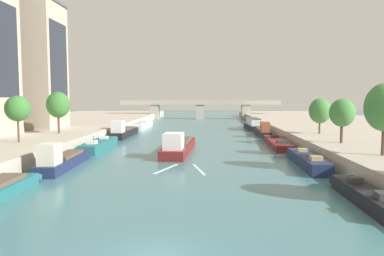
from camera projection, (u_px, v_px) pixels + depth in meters
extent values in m
cube|color=#B7AD9E|center=(25.00, 131.00, 74.36)|extent=(36.00, 170.00, 1.96)
cube|color=#B7AD9E|center=(370.00, 133.00, 71.57)|extent=(36.00, 170.00, 1.96)
cube|color=maroon|center=(179.00, 148.00, 53.35)|extent=(4.07, 17.00, 1.17)
cube|color=maroon|center=(186.00, 140.00, 62.04)|extent=(3.06, 1.41, 0.95)
cube|color=maroon|center=(179.00, 144.00, 53.30)|extent=(4.13, 17.01, 0.06)
cube|color=white|center=(174.00, 141.00, 47.52)|extent=(2.55, 3.50, 2.07)
cube|color=black|center=(175.00, 137.00, 49.18)|extent=(1.89, 0.13, 0.58)
cube|color=brown|center=(181.00, 141.00, 54.95)|extent=(2.94, 8.89, 0.36)
cylinder|color=#232328|center=(178.00, 144.00, 48.19)|extent=(0.07, 0.07, 1.10)
cube|color=silver|center=(199.00, 169.00, 40.50)|extent=(1.69, 5.93, 0.03)
cube|color=silver|center=(166.00, 169.00, 40.85)|extent=(2.30, 5.79, 0.03)
cube|color=#23666B|center=(26.00, 177.00, 34.32)|extent=(2.59, 1.25, 0.82)
cube|color=#1E284C|center=(64.00, 163.00, 41.57)|extent=(2.84, 12.00, 1.04)
cube|color=#1E284C|center=(81.00, 153.00, 47.85)|extent=(2.31, 1.31, 0.88)
cube|color=#1E284C|center=(64.00, 158.00, 41.53)|extent=(2.88, 12.00, 0.06)
cube|color=beige|center=(49.00, 154.00, 37.40)|extent=(1.88, 2.45, 2.16)
cube|color=black|center=(54.00, 149.00, 38.57)|extent=(1.43, 0.08, 0.61)
cube|color=brown|center=(67.00, 155.00, 42.70)|extent=(2.09, 6.26, 0.36)
cylinder|color=#232328|center=(55.00, 158.00, 37.92)|extent=(0.07, 0.07, 1.10)
cube|color=#23666B|center=(99.00, 145.00, 56.35)|extent=(2.80, 13.26, 1.20)
cube|color=#23666B|center=(110.00, 139.00, 63.26)|extent=(2.45, 1.30, 0.97)
cube|color=#23666B|center=(99.00, 141.00, 56.29)|extent=(2.85, 13.26, 0.06)
cube|color=white|center=(104.00, 137.00, 59.17)|extent=(1.29, 0.92, 0.40)
cube|color=white|center=(92.00, 142.00, 52.58)|extent=(1.43, 1.13, 0.48)
cylinder|color=#232328|center=(94.00, 140.00, 52.29)|extent=(0.07, 0.07, 1.10)
cube|color=black|center=(124.00, 133.00, 74.54)|extent=(2.83, 14.77, 1.20)
cube|color=black|center=(132.00, 129.00, 82.22)|extent=(2.60, 1.27, 0.97)
cube|color=black|center=(124.00, 130.00, 74.48)|extent=(2.88, 14.77, 0.06)
cube|color=white|center=(118.00, 127.00, 69.40)|extent=(2.07, 2.96, 2.19)
cube|color=black|center=(120.00, 124.00, 70.85)|extent=(1.64, 0.04, 0.61)
cube|color=brown|center=(126.00, 128.00, 75.93)|extent=(2.18, 7.68, 0.36)
cylinder|color=#232328|center=(121.00, 129.00, 70.01)|extent=(0.07, 0.07, 1.10)
cube|color=silver|center=(142.00, 126.00, 93.85)|extent=(3.21, 15.80, 1.17)
cube|color=silver|center=(147.00, 123.00, 102.04)|extent=(2.90, 1.27, 0.95)
cube|color=silver|center=(141.00, 123.00, 93.80)|extent=(3.27, 15.80, 0.06)
cube|color=#9EBCD6|center=(144.00, 122.00, 97.23)|extent=(1.53, 0.92, 0.40)
cube|color=#9EBCD6|center=(138.00, 124.00, 89.39)|extent=(1.68, 1.12, 0.48)
cylinder|color=#232328|center=(140.00, 122.00, 89.02)|extent=(0.07, 0.07, 1.10)
cube|color=black|center=(366.00, 197.00, 27.43)|extent=(1.98, 9.80, 1.09)
cube|color=black|center=(341.00, 180.00, 32.64)|extent=(1.83, 1.24, 0.91)
cube|color=black|center=(367.00, 189.00, 27.38)|extent=(2.02, 9.80, 0.06)
cube|color=#38383D|center=(355.00, 180.00, 29.50)|extent=(0.96, 0.91, 0.40)
cube|color=#38383D|center=(384.00, 195.00, 24.63)|extent=(1.06, 1.11, 0.48)
cube|color=#1E284C|center=(308.00, 161.00, 42.16)|extent=(2.41, 12.29, 1.25)
cube|color=#1E284C|center=(295.00, 152.00, 48.59)|extent=(2.08, 1.30, 0.99)
cube|color=#1E284C|center=(308.00, 155.00, 42.11)|extent=(2.45, 12.29, 0.06)
cube|color=tan|center=(302.00, 150.00, 44.77)|extent=(1.10, 0.92, 0.40)
cube|color=tan|center=(316.00, 158.00, 38.67)|extent=(1.21, 1.12, 0.48)
cylinder|color=#232328|center=(320.00, 156.00, 38.38)|extent=(0.07, 0.07, 1.10)
cube|color=maroon|center=(278.00, 143.00, 59.79)|extent=(3.36, 15.76, 0.95)
cube|color=maroon|center=(271.00, 137.00, 67.91)|extent=(2.68, 1.30, 0.84)
cube|color=maroon|center=(278.00, 140.00, 59.75)|extent=(3.41, 15.76, 0.06)
cube|color=#38383D|center=(275.00, 136.00, 63.15)|extent=(1.42, 0.95, 0.40)
cube|color=#38383D|center=(282.00, 142.00, 55.37)|extent=(1.57, 1.16, 0.48)
cylinder|color=#232328|center=(285.00, 140.00, 55.00)|extent=(0.07, 0.07, 1.10)
cube|color=black|center=(262.00, 133.00, 75.57)|extent=(2.28, 10.51, 1.02)
cube|color=black|center=(259.00, 130.00, 81.13)|extent=(2.08, 1.24, 0.88)
cube|color=black|center=(262.00, 131.00, 75.53)|extent=(2.32, 10.51, 0.06)
cube|color=#9E5133|center=(265.00, 127.00, 71.89)|extent=(1.66, 2.11, 2.00)
cube|color=black|center=(264.00, 125.00, 72.92)|extent=(1.31, 0.04, 0.56)
cube|color=brown|center=(262.00, 129.00, 76.55)|extent=(1.75, 5.47, 0.36)
cylinder|color=#232328|center=(266.00, 129.00, 72.33)|extent=(0.07, 0.07, 1.10)
cube|color=black|center=(253.00, 127.00, 89.86)|extent=(3.21, 13.41, 1.15)
cube|color=black|center=(249.00, 125.00, 96.84)|extent=(2.62, 1.34, 0.94)
cube|color=black|center=(253.00, 125.00, 89.81)|extent=(3.26, 13.41, 0.06)
cube|color=white|center=(253.00, 121.00, 89.08)|extent=(2.54, 8.60, 1.57)
cube|color=#4C4C51|center=(253.00, 118.00, 89.01)|extent=(2.71, 8.86, 0.08)
cylinder|color=#232328|center=(257.00, 123.00, 85.78)|extent=(0.07, 0.07, 1.10)
cylinder|color=brown|center=(18.00, 129.00, 48.65)|extent=(0.27, 0.27, 3.51)
ellipsoid|color=#387533|center=(18.00, 109.00, 48.42)|extent=(3.21, 3.21, 3.39)
cylinder|color=brown|center=(59.00, 123.00, 60.54)|extent=(0.37, 0.37, 3.51)
ellipsoid|color=#387533|center=(58.00, 105.00, 60.30)|extent=(3.76, 3.76, 4.23)
cylinder|color=brown|center=(383.00, 138.00, 37.72)|extent=(0.35, 0.35, 3.57)
cylinder|color=brown|center=(342.00, 132.00, 47.96)|extent=(0.37, 0.37, 2.93)
ellipsoid|color=#427F3D|center=(342.00, 113.00, 47.75)|extent=(3.27, 3.27, 3.64)
cylinder|color=brown|center=(320.00, 126.00, 60.08)|extent=(0.29, 0.29, 2.60)
ellipsoid|color=#427F3D|center=(320.00, 111.00, 59.88)|extent=(3.51, 3.51, 4.04)
cube|color=#232833|center=(2.00, 49.00, 54.75)|extent=(0.04, 9.13, 14.16)
cube|color=#B2A38E|center=(18.00, 67.00, 69.56)|extent=(15.62, 9.74, 23.25)
cube|color=#4C515B|center=(16.00, 2.00, 68.56)|extent=(16.08, 10.03, 0.50)
cube|color=#232833|center=(59.00, 60.00, 69.14)|extent=(0.04, 7.79, 13.95)
cube|color=#ADA899|center=(200.00, 104.00, 131.23)|extent=(56.18, 4.40, 0.60)
cube|color=#ADA899|center=(200.00, 102.00, 129.17)|extent=(56.18, 0.30, 0.90)
cube|color=#ADA899|center=(200.00, 102.00, 133.15)|extent=(56.18, 0.30, 0.90)
cube|color=#ADA899|center=(155.00, 112.00, 132.13)|extent=(2.80, 3.60, 5.15)
cube|color=#ADA899|center=(200.00, 112.00, 131.47)|extent=(2.80, 3.60, 5.15)
cube|color=#ADA899|center=(246.00, 112.00, 130.81)|extent=(2.80, 3.60, 5.15)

